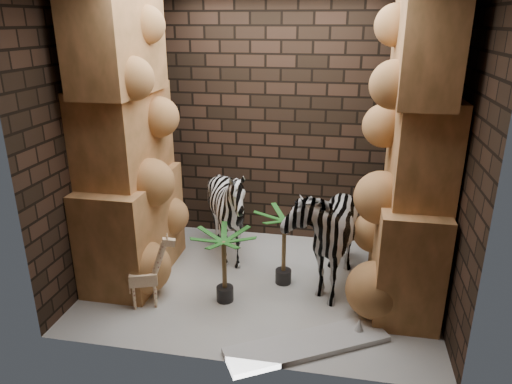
% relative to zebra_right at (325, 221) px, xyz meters
% --- Properties ---
extents(floor, '(3.50, 3.50, 0.00)m').
position_rel_zebra_right_xyz_m(floor, '(-0.63, -0.20, -0.70)').
color(floor, silver).
rests_on(floor, ground).
extents(wall_back, '(3.50, 0.00, 3.50)m').
position_rel_zebra_right_xyz_m(wall_back, '(-0.63, 1.05, 0.80)').
color(wall_back, black).
rests_on(wall_back, ground).
extents(wall_front, '(3.50, 0.00, 3.50)m').
position_rel_zebra_right_xyz_m(wall_front, '(-0.63, -1.45, 0.80)').
color(wall_front, black).
rests_on(wall_front, ground).
extents(wall_left, '(0.00, 3.00, 3.00)m').
position_rel_zebra_right_xyz_m(wall_left, '(-2.38, -0.20, 0.80)').
color(wall_left, black).
rests_on(wall_left, ground).
extents(wall_right, '(0.00, 3.00, 3.00)m').
position_rel_zebra_right_xyz_m(wall_right, '(1.12, -0.20, 0.80)').
color(wall_right, black).
rests_on(wall_right, ground).
extents(rock_pillar_left, '(0.68, 1.30, 3.00)m').
position_rel_zebra_right_xyz_m(rock_pillar_left, '(-2.03, -0.20, 0.80)').
color(rock_pillar_left, '#E09658').
rests_on(rock_pillar_left, floor).
extents(rock_pillar_right, '(0.58, 1.25, 3.00)m').
position_rel_zebra_right_xyz_m(rock_pillar_right, '(0.79, -0.20, 0.80)').
color(rock_pillar_right, '#E09658').
rests_on(rock_pillar_right, floor).
extents(zebra_right, '(0.76, 1.24, 1.39)m').
position_rel_zebra_right_xyz_m(zebra_right, '(0.00, 0.00, 0.00)').
color(zebra_right, white).
rests_on(zebra_right, floor).
extents(zebra_left, '(1.28, 1.44, 1.09)m').
position_rel_zebra_right_xyz_m(zebra_left, '(-1.09, 0.26, -0.15)').
color(zebra_left, white).
rests_on(zebra_left, floor).
extents(giraffe_toy, '(0.42, 0.26, 0.77)m').
position_rel_zebra_right_xyz_m(giraffe_toy, '(-1.67, -0.82, -0.31)').
color(giraffe_toy, '#FFD9A9').
rests_on(giraffe_toy, floor).
extents(palm_front, '(0.36, 0.36, 0.82)m').
position_rel_zebra_right_xyz_m(palm_front, '(-0.40, -0.12, -0.28)').
color(palm_front, '#166516').
rests_on(palm_front, floor).
extents(palm_back, '(0.36, 0.36, 0.75)m').
position_rel_zebra_right_xyz_m(palm_back, '(-0.93, -0.57, -0.32)').
color(palm_back, '#166516').
rests_on(palm_back, floor).
extents(surfboard, '(1.41, 1.02, 0.05)m').
position_rel_zebra_right_xyz_m(surfboard, '(-0.06, -1.14, -0.67)').
color(surfboard, silver).
rests_on(surfboard, floor).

